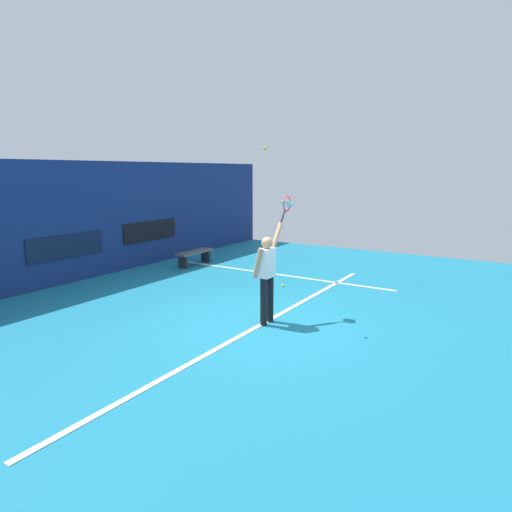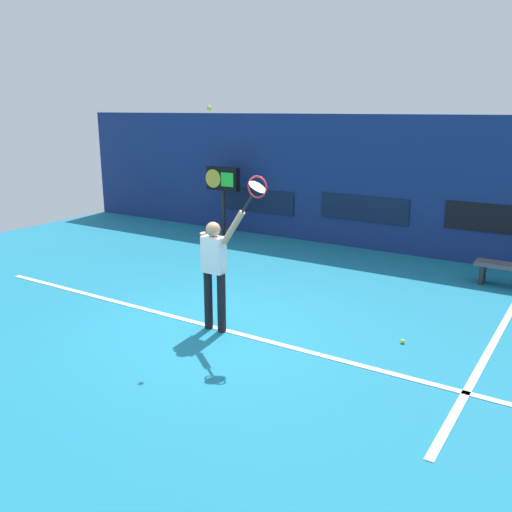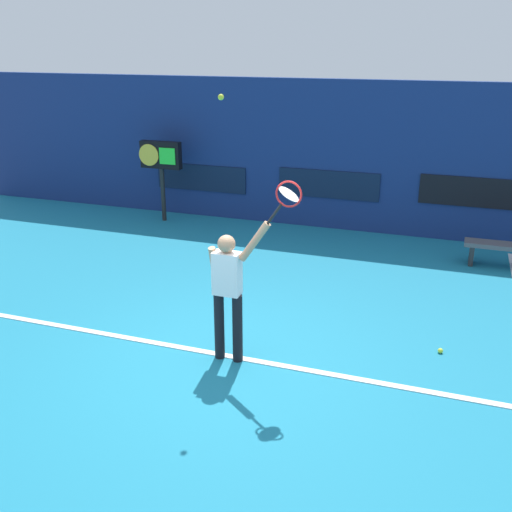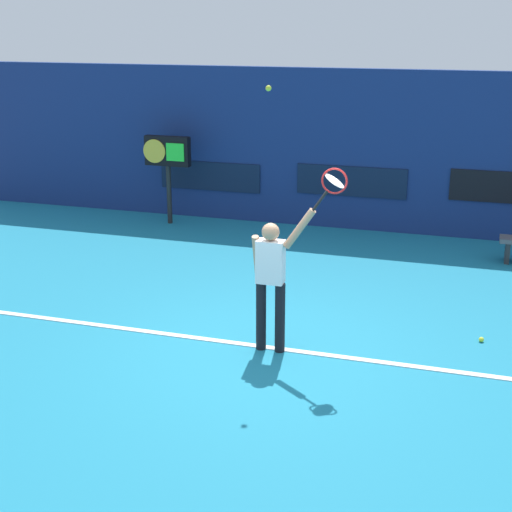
% 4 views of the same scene
% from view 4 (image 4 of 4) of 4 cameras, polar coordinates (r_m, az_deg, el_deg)
% --- Properties ---
extents(ground_plane, '(18.00, 18.00, 0.00)m').
position_cam_4_polar(ground_plane, '(9.55, 0.76, -7.26)').
color(ground_plane, teal).
extents(back_wall, '(18.00, 0.20, 3.17)m').
position_cam_4_polar(back_wall, '(14.82, 7.56, 8.11)').
color(back_wall, navy).
rests_on(back_wall, ground_plane).
extents(sponsor_banner_center, '(2.20, 0.03, 0.60)m').
position_cam_4_polar(sponsor_banner_center, '(14.81, 7.39, 5.75)').
color(sponsor_banner_center, '#0C1933').
extents(sponsor_banner_portside, '(2.20, 0.03, 0.60)m').
position_cam_4_polar(sponsor_banner_portside, '(15.61, -3.59, 6.19)').
color(sponsor_banner_portside, '#0C1933').
extents(sponsor_banner_starboard, '(2.20, 0.03, 0.60)m').
position_cam_4_polar(sponsor_banner_starboard, '(14.61, 19.10, 5.02)').
color(sponsor_banner_starboard, black).
extents(court_baseline, '(10.00, 0.10, 0.01)m').
position_cam_4_polar(court_baseline, '(9.60, 0.85, -7.09)').
color(court_baseline, white).
rests_on(court_baseline, ground_plane).
extents(tennis_player, '(0.81, 0.31, 1.92)m').
position_cam_4_polar(tennis_player, '(9.17, 1.19, -1.55)').
color(tennis_player, black).
rests_on(tennis_player, ground_plane).
extents(tennis_racket, '(0.48, 0.27, 0.60)m').
position_cam_4_polar(tennis_racket, '(8.66, 5.98, 5.62)').
color(tennis_racket, black).
extents(tennis_ball, '(0.07, 0.07, 0.07)m').
position_cam_4_polar(tennis_ball, '(8.71, 0.97, 12.88)').
color(tennis_ball, '#CCE033').
extents(scoreboard_clock, '(0.96, 0.20, 1.81)m').
position_cam_4_polar(scoreboard_clock, '(15.18, -6.89, 7.75)').
color(scoreboard_clock, black).
rests_on(scoreboard_clock, ground_plane).
extents(spare_ball, '(0.07, 0.07, 0.07)m').
position_cam_4_polar(spare_ball, '(10.19, 17.07, -6.21)').
color(spare_ball, '#CCE033').
rests_on(spare_ball, ground_plane).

